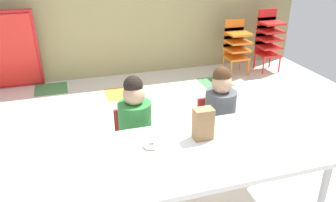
{
  "coord_description": "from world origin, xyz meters",
  "views": [
    {
      "loc": [
        -0.67,
        -2.37,
        1.83
      ],
      "look_at": [
        -0.05,
        -0.39,
        0.86
      ],
      "focal_mm": 36.85,
      "sensor_mm": 36.0,
      "label": 1
    }
  ],
  "objects_px": {
    "seated_child_near_camera": "(135,120)",
    "paper_bag_brown": "(203,124)",
    "kid_chair_red_stack": "(268,37)",
    "kid_chair_orange_stack": "(236,44)",
    "craft_table": "(178,159)",
    "folded_activity_table": "(2,52)",
    "paper_plate_near_edge": "(151,147)",
    "donut_powdered_on_plate": "(151,144)",
    "seated_child_middle_seat": "(220,108)"
  },
  "relations": [
    {
      "from": "seated_child_near_camera",
      "to": "paper_bag_brown",
      "type": "height_order",
      "value": "seated_child_near_camera"
    },
    {
      "from": "kid_chair_red_stack",
      "to": "paper_bag_brown",
      "type": "height_order",
      "value": "kid_chair_red_stack"
    },
    {
      "from": "kid_chair_orange_stack",
      "to": "kid_chair_red_stack",
      "type": "distance_m",
      "value": 0.54
    },
    {
      "from": "craft_table",
      "to": "folded_activity_table",
      "type": "height_order",
      "value": "folded_activity_table"
    },
    {
      "from": "kid_chair_red_stack",
      "to": "folded_activity_table",
      "type": "xyz_separation_m",
      "value": [
        -3.75,
        0.29,
        0.02
      ]
    },
    {
      "from": "seated_child_near_camera",
      "to": "paper_plate_near_edge",
      "type": "xyz_separation_m",
      "value": [
        0.0,
        -0.51,
        0.06
      ]
    },
    {
      "from": "paper_plate_near_edge",
      "to": "donut_powdered_on_plate",
      "type": "distance_m",
      "value": 0.02
    },
    {
      "from": "seated_child_near_camera",
      "to": "donut_powdered_on_plate",
      "type": "height_order",
      "value": "seated_child_near_camera"
    },
    {
      "from": "kid_chair_orange_stack",
      "to": "folded_activity_table",
      "type": "bearing_deg",
      "value": 174.78
    },
    {
      "from": "craft_table",
      "to": "paper_bag_brown",
      "type": "xyz_separation_m",
      "value": [
        0.22,
        0.12,
        0.16
      ]
    },
    {
      "from": "craft_table",
      "to": "paper_bag_brown",
      "type": "height_order",
      "value": "paper_bag_brown"
    },
    {
      "from": "kid_chair_red_stack",
      "to": "paper_bag_brown",
      "type": "bearing_deg",
      "value": -129.81
    },
    {
      "from": "seated_child_near_camera",
      "to": "paper_bag_brown",
      "type": "xyz_separation_m",
      "value": [
        0.36,
        -0.5,
        0.17
      ]
    },
    {
      "from": "kid_chair_red_stack",
      "to": "paper_bag_brown",
      "type": "distance_m",
      "value": 3.38
    },
    {
      "from": "seated_child_near_camera",
      "to": "kid_chair_red_stack",
      "type": "xyz_separation_m",
      "value": [
        2.52,
        2.1,
        -0.04
      ]
    },
    {
      "from": "kid_chair_red_stack",
      "to": "donut_powdered_on_plate",
      "type": "relative_size",
      "value": 8.22
    },
    {
      "from": "seated_child_middle_seat",
      "to": "donut_powdered_on_plate",
      "type": "bearing_deg",
      "value": -145.16
    },
    {
      "from": "folded_activity_table",
      "to": "paper_plate_near_edge",
      "type": "distance_m",
      "value": 3.15
    },
    {
      "from": "paper_plate_near_edge",
      "to": "craft_table",
      "type": "bearing_deg",
      "value": -37.39
    },
    {
      "from": "craft_table",
      "to": "paper_plate_near_edge",
      "type": "height_order",
      "value": "paper_plate_near_edge"
    },
    {
      "from": "seated_child_middle_seat",
      "to": "paper_plate_near_edge",
      "type": "relative_size",
      "value": 5.1
    },
    {
      "from": "paper_bag_brown",
      "to": "paper_plate_near_edge",
      "type": "distance_m",
      "value": 0.38
    },
    {
      "from": "paper_bag_brown",
      "to": "donut_powdered_on_plate",
      "type": "distance_m",
      "value": 0.37
    },
    {
      "from": "kid_chair_orange_stack",
      "to": "folded_activity_table",
      "type": "xyz_separation_m",
      "value": [
        -3.21,
        0.29,
        0.08
      ]
    },
    {
      "from": "seated_child_near_camera",
      "to": "folded_activity_table",
      "type": "bearing_deg",
      "value": 117.16
    },
    {
      "from": "folded_activity_table",
      "to": "donut_powdered_on_plate",
      "type": "bearing_deg",
      "value": -67.05
    },
    {
      "from": "seated_child_middle_seat",
      "to": "kid_chair_red_stack",
      "type": "relative_size",
      "value": 1.0
    },
    {
      "from": "craft_table",
      "to": "kid_chair_orange_stack",
      "type": "height_order",
      "value": "kid_chair_orange_stack"
    },
    {
      "from": "craft_table",
      "to": "folded_activity_table",
      "type": "distance_m",
      "value": 3.31
    },
    {
      "from": "kid_chair_orange_stack",
      "to": "donut_powdered_on_plate",
      "type": "xyz_separation_m",
      "value": [
        -1.99,
        -2.6,
        0.18
      ]
    },
    {
      "from": "donut_powdered_on_plate",
      "to": "paper_bag_brown",
      "type": "bearing_deg",
      "value": 1.92
    },
    {
      "from": "seated_child_middle_seat",
      "to": "folded_activity_table",
      "type": "relative_size",
      "value": 0.84
    },
    {
      "from": "paper_bag_brown",
      "to": "paper_plate_near_edge",
      "type": "bearing_deg",
      "value": -178.08
    },
    {
      "from": "folded_activity_table",
      "to": "kid_chair_orange_stack",
      "type": "bearing_deg",
      "value": -5.22
    },
    {
      "from": "paper_bag_brown",
      "to": "donut_powdered_on_plate",
      "type": "relative_size",
      "value": 1.97
    },
    {
      "from": "folded_activity_table",
      "to": "paper_bag_brown",
      "type": "distance_m",
      "value": 3.3
    },
    {
      "from": "seated_child_middle_seat",
      "to": "kid_chair_red_stack",
      "type": "height_order",
      "value": "seated_child_middle_seat"
    },
    {
      "from": "kid_chair_red_stack",
      "to": "donut_powdered_on_plate",
      "type": "height_order",
      "value": "kid_chair_red_stack"
    },
    {
      "from": "paper_plate_near_edge",
      "to": "donut_powdered_on_plate",
      "type": "xyz_separation_m",
      "value": [
        0.0,
        0.0,
        0.02
      ]
    },
    {
      "from": "kid_chair_red_stack",
      "to": "seated_child_middle_seat",
      "type": "bearing_deg",
      "value": -130.56
    },
    {
      "from": "kid_chair_red_stack",
      "to": "kid_chair_orange_stack",
      "type": "bearing_deg",
      "value": -179.97
    },
    {
      "from": "paper_plate_near_edge",
      "to": "donut_powdered_on_plate",
      "type": "relative_size",
      "value": 1.61
    },
    {
      "from": "kid_chair_red_stack",
      "to": "craft_table",
      "type": "bearing_deg",
      "value": -131.21
    },
    {
      "from": "folded_activity_table",
      "to": "paper_plate_near_edge",
      "type": "height_order",
      "value": "folded_activity_table"
    },
    {
      "from": "craft_table",
      "to": "seated_child_middle_seat",
      "type": "relative_size",
      "value": 2.12
    },
    {
      "from": "folded_activity_table",
      "to": "seated_child_middle_seat",
      "type": "bearing_deg",
      "value": -50.71
    },
    {
      "from": "paper_bag_brown",
      "to": "seated_child_near_camera",
      "type": "bearing_deg",
      "value": 126.3
    },
    {
      "from": "paper_bag_brown",
      "to": "paper_plate_near_edge",
      "type": "relative_size",
      "value": 1.22
    },
    {
      "from": "kid_chair_red_stack",
      "to": "paper_plate_near_edge",
      "type": "bearing_deg",
      "value": -134.1
    },
    {
      "from": "craft_table",
      "to": "kid_chair_orange_stack",
      "type": "bearing_deg",
      "value": 55.85
    }
  ]
}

